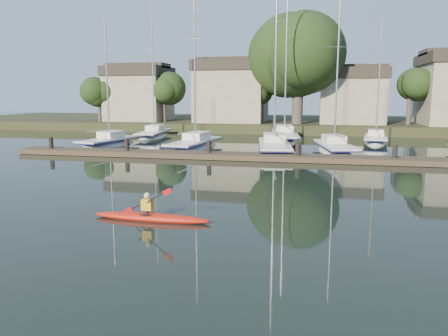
% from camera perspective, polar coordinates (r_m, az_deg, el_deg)
% --- Properties ---
extents(ground, '(160.00, 160.00, 0.00)m').
position_cam_1_polar(ground, '(15.88, -3.61, -6.24)').
color(ground, black).
rests_on(ground, ground).
extents(kayak, '(4.29, 0.95, 1.37)m').
position_cam_1_polar(kayak, '(15.46, -9.55, -6.15)').
color(kayak, red).
rests_on(kayak, ground).
extents(dock, '(34.00, 2.00, 1.80)m').
position_cam_1_polar(dock, '(29.29, 3.72, 1.52)').
color(dock, '#423525').
rests_on(dock, ground).
extents(sailboat_0, '(3.48, 7.87, 12.07)m').
position_cam_1_polar(sailboat_0, '(38.26, -14.85, 2.52)').
color(sailboat_0, white).
rests_on(sailboat_0, ground).
extents(sailboat_1, '(3.30, 9.29, 14.86)m').
position_cam_1_polar(sailboat_1, '(35.31, -3.87, 2.24)').
color(sailboat_1, white).
rests_on(sailboat_1, ground).
extents(sailboat_2, '(3.68, 10.22, 16.54)m').
position_cam_1_polar(sailboat_2, '(33.50, 6.55, 1.79)').
color(sailboat_2, white).
rests_on(sailboat_2, ground).
extents(sailboat_3, '(3.64, 8.59, 13.44)m').
position_cam_1_polar(sailboat_3, '(33.99, 14.23, 1.68)').
color(sailboat_3, white).
rests_on(sailboat_3, ground).
extents(sailboat_5, '(2.88, 9.14, 14.88)m').
position_cam_1_polar(sailboat_5, '(45.23, -9.13, 3.79)').
color(sailboat_5, white).
rests_on(sailboat_5, ground).
extents(sailboat_6, '(3.68, 11.36, 17.75)m').
position_cam_1_polar(sailboat_6, '(42.50, 7.90, 3.43)').
color(sailboat_6, white).
rests_on(sailboat_6, ground).
extents(sailboat_7, '(2.89, 7.73, 12.17)m').
position_cam_1_polar(sailboat_7, '(41.77, 19.15, 2.91)').
color(sailboat_7, white).
rests_on(sailboat_7, ground).
extents(shore, '(90.00, 25.25, 12.75)m').
position_cam_1_polar(shore, '(55.06, 9.41, 8.37)').
color(shore, '#233018').
rests_on(shore, ground).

